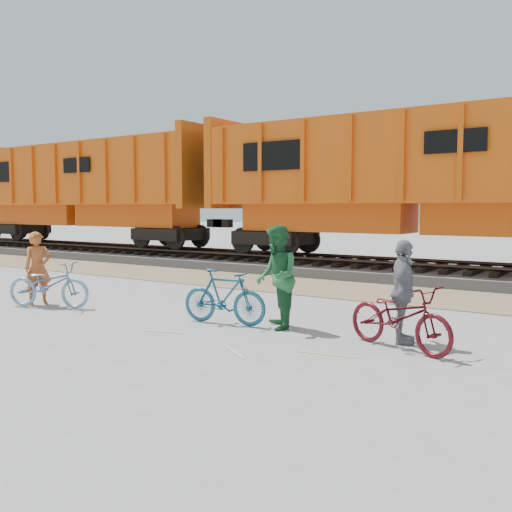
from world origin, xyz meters
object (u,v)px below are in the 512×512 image
object	(u,v)px
person_solo	(38,268)
person_woman	(403,292)
bicycle_blue	(49,285)
bicycle_teal	(224,297)
person_man	(277,277)
bicycle_maroon	(400,317)
hopper_car_center	(420,178)
hopper_car_left	(85,188)

from	to	relation	value
person_solo	person_woman	bearing A→B (deg)	-63.10
person_solo	bicycle_blue	bearing A→B (deg)	-81.40
bicycle_teal	person_man	size ratio (longest dim) A/B	0.92
person_man	person_woman	world-z (taller)	person_man
bicycle_teal	bicycle_maroon	xyz separation A→B (m)	(3.31, -0.03, -0.01)
hopper_car_center	bicycle_blue	xyz separation A→B (m)	(-4.87, -9.37, -2.52)
hopper_car_left	bicycle_maroon	xyz separation A→B (m)	(17.57, -8.71, -2.51)
bicycle_maroon	person_man	world-z (taller)	person_man
hopper_car_center	person_man	size ratio (longest dim) A/B	7.71
bicycle_maroon	person_woman	distance (m)	0.52
bicycle_teal	person_solo	size ratio (longest dim) A/B	1.04
person_man	person_solo	bearing A→B (deg)	-120.36
bicycle_maroon	hopper_car_center	bearing A→B (deg)	36.02
hopper_car_left	person_woman	distance (m)	19.47
hopper_car_left	person_man	xyz separation A→B (m)	(15.26, -8.47, -2.10)
bicycle_blue	bicycle_maroon	bearing A→B (deg)	-106.66
bicycle_maroon	person_woman	world-z (taller)	person_woman
bicycle_blue	person_solo	size ratio (longest dim) A/B	1.16
bicycle_teal	person_solo	world-z (taller)	person_solo
bicycle_maroon	person_woman	size ratio (longest dim) A/B	1.16
person_solo	person_man	bearing A→B (deg)	-62.06
hopper_car_left	person_woman	size ratio (longest dim) A/B	8.64
hopper_car_left	bicycle_maroon	size ratio (longest dim) A/B	7.46
bicycle_maroon	person_woman	xyz separation A→B (m)	(-0.10, 0.40, 0.32)
hopper_car_center	person_woman	bearing A→B (deg)	-73.45
hopper_car_center	person_solo	world-z (taller)	hopper_car_center
hopper_car_left	bicycle_maroon	distance (m)	19.77
hopper_car_center	bicycle_blue	size ratio (longest dim) A/B	7.54
hopper_car_left	person_man	distance (m)	17.58
bicycle_maroon	bicycle_teal	bearing A→B (deg)	109.00
bicycle_blue	person_woman	size ratio (longest dim) A/B	1.14
person_man	bicycle_blue	bearing A→B (deg)	-118.51
person_man	hopper_car_left	bearing A→B (deg)	-157.44
person_woman	person_solo	bearing A→B (deg)	80.14
hopper_car_left	person_man	world-z (taller)	hopper_car_left
hopper_car_left	person_solo	size ratio (longest dim) A/B	8.77
bicycle_blue	bicycle_maroon	size ratio (longest dim) A/B	0.99
person_man	person_woman	size ratio (longest dim) A/B	1.12
bicycle_blue	bicycle_maroon	world-z (taller)	bicycle_maroon
bicycle_maroon	person_man	distance (m)	2.36
bicycle_maroon	person_man	size ratio (longest dim) A/B	1.03
person_woman	hopper_car_left	bearing A→B (deg)	47.71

